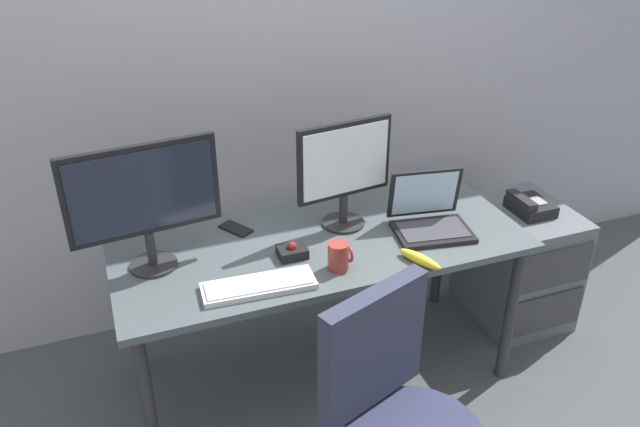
% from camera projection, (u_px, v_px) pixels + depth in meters
% --- Properties ---
extents(ground_plane, '(8.00, 8.00, 0.00)m').
position_uv_depth(ground_plane, '(320.00, 373.00, 2.93)').
color(ground_plane, '#44484B').
extents(back_wall, '(6.00, 0.10, 2.80)m').
position_uv_depth(back_wall, '(264.00, 32.00, 2.84)').
color(back_wall, '#A09FA9').
rests_on(back_wall, ground).
extents(desk, '(1.66, 0.72, 0.72)m').
position_uv_depth(desk, '(320.00, 254.00, 2.62)').
color(desk, '#485154').
rests_on(desk, ground).
extents(file_cabinet, '(0.42, 0.53, 0.60)m').
position_uv_depth(file_cabinet, '(518.00, 263.00, 3.19)').
color(file_cabinet, '#565C61').
rests_on(file_cabinet, ground).
extents(desk_phone, '(0.17, 0.20, 0.09)m').
position_uv_depth(desk_phone, '(529.00, 206.00, 3.01)').
color(desk_phone, black).
rests_on(desk_phone, file_cabinet).
extents(monitor_main, '(0.56, 0.18, 0.50)m').
position_uv_depth(monitor_main, '(144.00, 197.00, 2.27)').
color(monitor_main, '#262628').
rests_on(monitor_main, desk).
extents(monitor_side, '(0.42, 0.18, 0.46)m').
position_uv_depth(monitor_side, '(344.00, 168.00, 2.56)').
color(monitor_side, '#262628').
rests_on(monitor_side, desk).
extents(keyboard, '(0.42, 0.16, 0.03)m').
position_uv_depth(keyboard, '(259.00, 285.00, 2.28)').
color(keyboard, silver).
rests_on(keyboard, desk).
extents(laptop, '(0.35, 0.30, 0.24)m').
position_uv_depth(laptop, '(430.00, 217.00, 2.63)').
color(laptop, black).
rests_on(laptop, desk).
extents(trackball_mouse, '(0.11, 0.09, 0.07)m').
position_uv_depth(trackball_mouse, '(292.00, 251.00, 2.46)').
color(trackball_mouse, black).
rests_on(trackball_mouse, desk).
extents(coffee_mug, '(0.09, 0.08, 0.11)m').
position_uv_depth(coffee_mug, '(339.00, 256.00, 2.37)').
color(coffee_mug, maroon).
rests_on(coffee_mug, desk).
extents(cell_phone, '(0.13, 0.16, 0.01)m').
position_uv_depth(cell_phone, '(236.00, 229.00, 2.65)').
color(cell_phone, black).
rests_on(cell_phone, desk).
extents(banana, '(0.12, 0.19, 0.04)m').
position_uv_depth(banana, '(420.00, 259.00, 2.42)').
color(banana, yellow).
rests_on(banana, desk).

